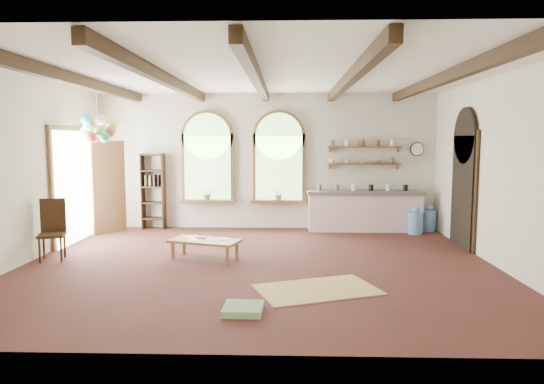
{
  "coord_description": "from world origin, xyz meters",
  "views": [
    {
      "loc": [
        0.49,
        -8.07,
        2.11
      ],
      "look_at": [
        0.22,
        0.6,
        1.18
      ],
      "focal_mm": 32.0,
      "sensor_mm": 36.0,
      "label": 1
    }
  ],
  "objects_px": {
    "kitchen_counter": "(364,210)",
    "coffee_table": "(205,242)",
    "side_chair": "(52,242)",
    "balloon_cluster": "(98,130)"
  },
  "relations": [
    {
      "from": "kitchen_counter",
      "to": "coffee_table",
      "type": "height_order",
      "value": "kitchen_counter"
    },
    {
      "from": "kitchen_counter",
      "to": "side_chair",
      "type": "relative_size",
      "value": 2.48
    },
    {
      "from": "balloon_cluster",
      "to": "side_chair",
      "type": "bearing_deg",
      "value": -98.75
    },
    {
      "from": "coffee_table",
      "to": "side_chair",
      "type": "xyz_separation_m",
      "value": [
        -2.69,
        -0.13,
        0.0
      ]
    },
    {
      "from": "coffee_table",
      "to": "balloon_cluster",
      "type": "distance_m",
      "value": 3.5
    },
    {
      "from": "coffee_table",
      "to": "balloon_cluster",
      "type": "xyz_separation_m",
      "value": [
        -2.44,
        1.5,
        2.02
      ]
    },
    {
      "from": "coffee_table",
      "to": "kitchen_counter",
      "type": "bearing_deg",
      "value": 41.09
    },
    {
      "from": "side_chair",
      "to": "balloon_cluster",
      "type": "distance_m",
      "value": 2.6
    },
    {
      "from": "kitchen_counter",
      "to": "side_chair",
      "type": "distance_m",
      "value": 6.66
    },
    {
      "from": "balloon_cluster",
      "to": "kitchen_counter",
      "type": "bearing_deg",
      "value": 13.33
    }
  ]
}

